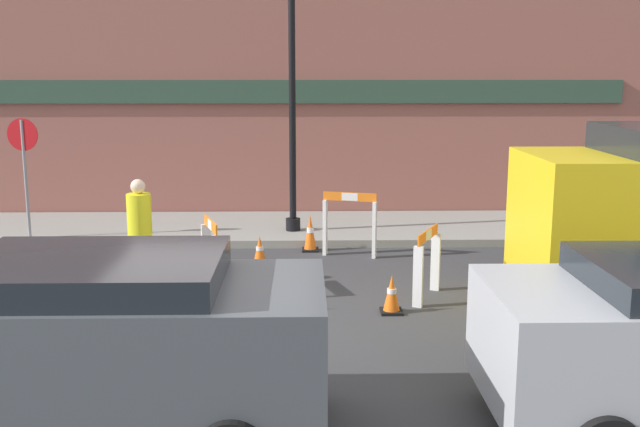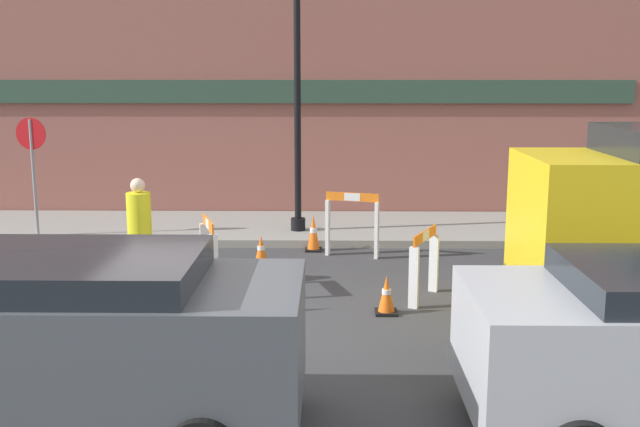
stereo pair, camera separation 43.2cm
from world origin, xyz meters
The scene contains 14 objects.
ground_plane centered at (0.00, 0.00, 0.00)m, with size 60.00×60.00×0.00m, color #38383A.
sidewalk_slab centered at (0.00, 5.97, 0.07)m, with size 18.00×2.94×0.15m.
storefront_facade centered at (0.00, 7.51, 2.75)m, with size 18.00×0.22×5.50m.
streetlamp_post centered at (0.90, 5.41, 3.46)m, with size 0.44×0.44×5.14m.
stop_sign centered at (-4.06, 4.86, 1.65)m, with size 0.60×0.12×2.25m.
barricade_0 centered at (-0.23, 1.54, 0.62)m, with size 0.39×0.85×1.15m.
barricade_1 centered at (2.89, 1.36, 0.56)m, with size 0.53×0.92×1.02m.
barricade_2 centered at (1.92, 3.88, 0.63)m, with size 0.95×0.39×1.15m.
traffic_cone_0 centered at (1.23, 4.30, 0.33)m, with size 0.30×0.30×0.67m.
traffic_cone_1 centered at (0.38, 0.69, 0.35)m, with size 0.30×0.30×0.71m.
traffic_cone_2 centered at (2.30, 0.71, 0.26)m, with size 0.30×0.30×0.54m.
traffic_cone_3 centered at (0.36, 3.26, 0.25)m, with size 0.30×0.30×0.52m.
person_worker centered at (-1.35, 1.97, 0.90)m, with size 0.40×0.40×1.68m.
parked_car_1 centered at (-0.70, -2.74, 0.95)m, with size 3.98×1.96×1.68m.
Camera 2 is at (1.54, -9.04, 3.26)m, focal length 42.00 mm.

